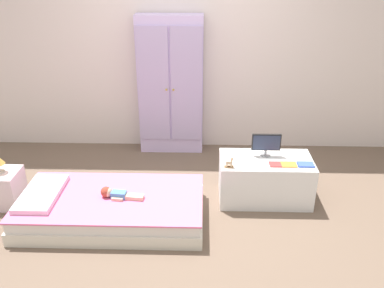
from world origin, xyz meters
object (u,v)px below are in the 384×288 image
(doll, at_px, (114,193))
(rocking_horse_toy, at_px, (230,163))
(book_orange, at_px, (289,165))
(bed, at_px, (112,208))
(tv_stand, at_px, (265,179))
(book_red, at_px, (275,164))
(tv_monitor, at_px, (266,143))
(wardrobe, at_px, (171,86))
(book_blue, at_px, (306,165))
(nightstand, at_px, (4,188))

(doll, bearing_deg, rocking_horse_toy, 12.18)
(book_orange, bearing_deg, bed, -170.31)
(bed, bearing_deg, tv_stand, 15.04)
(book_red, distance_m, book_orange, 0.12)
(rocking_horse_toy, distance_m, book_red, 0.43)
(bed, height_order, tv_monitor, tv_monitor)
(wardrobe, bearing_deg, rocking_horse_toy, -63.39)
(wardrobe, relative_size, rocking_horse_toy, 15.26)
(book_blue, bearing_deg, bed, -171.14)
(wardrobe, height_order, tv_stand, wardrobe)
(book_red, xyz_separation_m, book_orange, (0.12, 0.00, 0.00))
(nightstand, bearing_deg, wardrobe, 39.46)
(bed, height_order, nightstand, nightstand)
(bed, relative_size, tv_monitor, 5.96)
(tv_stand, bearing_deg, rocking_horse_toy, -155.18)
(tv_stand, bearing_deg, book_orange, -29.45)
(wardrobe, bearing_deg, nightstand, -140.54)
(nightstand, bearing_deg, tv_monitor, 5.64)
(wardrobe, xyz_separation_m, rocking_horse_toy, (0.63, -1.26, -0.33))
(nightstand, height_order, book_blue, book_blue)
(tv_stand, xyz_separation_m, book_red, (0.07, -0.11, 0.22))
(doll, relative_size, book_red, 3.47)
(nightstand, relative_size, book_red, 3.08)
(bed, xyz_separation_m, tv_monitor, (1.43, 0.47, 0.45))
(book_orange, bearing_deg, doll, -169.89)
(book_red, bearing_deg, tv_stand, 121.53)
(bed, xyz_separation_m, book_blue, (1.78, 0.28, 0.33))
(bed, bearing_deg, wardrobe, 73.38)
(tv_stand, height_order, tv_monitor, tv_monitor)
(tv_stand, distance_m, book_red, 0.26)
(tv_stand, height_order, rocking_horse_toy, rocking_horse_toy)
(tv_stand, height_order, book_red, book_red)
(nightstand, relative_size, tv_stand, 0.39)
(tv_monitor, bearing_deg, doll, -161.30)
(wardrobe, distance_m, book_red, 1.64)
(nightstand, height_order, tv_stand, tv_stand)
(doll, height_order, wardrobe, wardrobe)
(bed, xyz_separation_m, wardrobe, (0.44, 1.48, 0.70))
(bed, bearing_deg, nightstand, 168.67)
(doll, distance_m, book_orange, 1.63)
(bed, bearing_deg, tv_monitor, 18.07)
(bed, height_order, rocking_horse_toy, rocking_horse_toy)
(wardrobe, xyz_separation_m, tv_monitor, (0.99, -1.01, -0.25))
(doll, relative_size, book_blue, 2.63)
(rocking_horse_toy, bearing_deg, tv_stand, 24.82)
(nightstand, height_order, tv_monitor, tv_monitor)
(book_orange, bearing_deg, nightstand, -178.75)
(rocking_horse_toy, height_order, book_red, rocking_horse_toy)
(book_orange, height_order, book_blue, book_blue)
(tv_stand, bearing_deg, wardrobe, 132.31)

